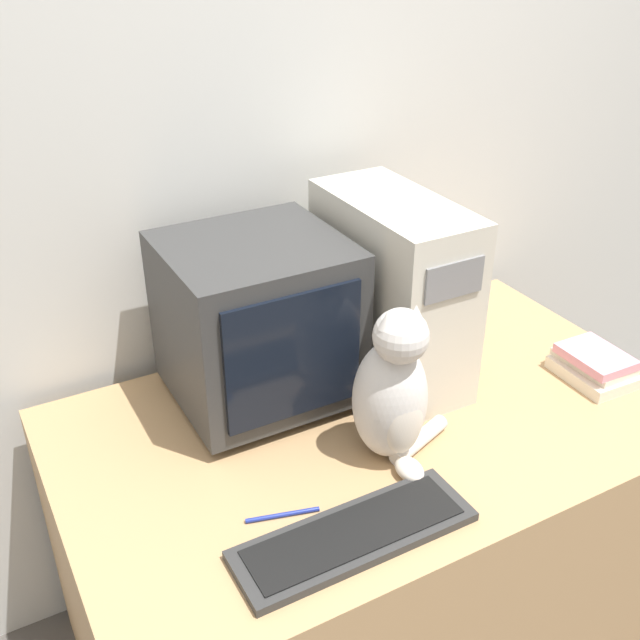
# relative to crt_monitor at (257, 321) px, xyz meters

# --- Properties ---
(wall_back) EXTENTS (7.00, 0.05, 2.50)m
(wall_back) POSITION_rel_crt_monitor_xyz_m (0.20, 0.28, 0.33)
(wall_back) COLOR silver
(wall_back) RESTS_ON ground_plane
(desk) EXTENTS (1.41, 0.84, 0.71)m
(desk) POSITION_rel_crt_monitor_xyz_m (0.20, -0.21, -0.56)
(desk) COLOR tan
(desk) RESTS_ON ground_plane
(crt_monitor) EXTENTS (0.38, 0.37, 0.39)m
(crt_monitor) POSITION_rel_crt_monitor_xyz_m (0.00, 0.00, 0.00)
(crt_monitor) COLOR #333333
(crt_monitor) RESTS_ON desk
(computer_tower) EXTENTS (0.21, 0.44, 0.44)m
(computer_tower) POSITION_rel_crt_monitor_xyz_m (0.32, -0.05, 0.02)
(computer_tower) COLOR beige
(computer_tower) RESTS_ON desk
(keyboard) EXTENTS (0.46, 0.15, 0.02)m
(keyboard) POSITION_rel_crt_monitor_xyz_m (-0.04, -0.49, -0.19)
(keyboard) COLOR #2D2D2D
(keyboard) RESTS_ON desk
(cat) EXTENTS (0.24, 0.21, 0.36)m
(cat) POSITION_rel_crt_monitor_xyz_m (0.15, -0.32, -0.05)
(cat) COLOR silver
(cat) RESTS_ON desk
(book_stack) EXTENTS (0.15, 0.19, 0.07)m
(book_stack) POSITION_rel_crt_monitor_xyz_m (0.74, -0.32, -0.17)
(book_stack) COLOR beige
(book_stack) RESTS_ON desk
(pen) EXTENTS (0.14, 0.05, 0.01)m
(pen) POSITION_rel_crt_monitor_xyz_m (-0.13, -0.38, -0.20)
(pen) COLOR navy
(pen) RESTS_ON desk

